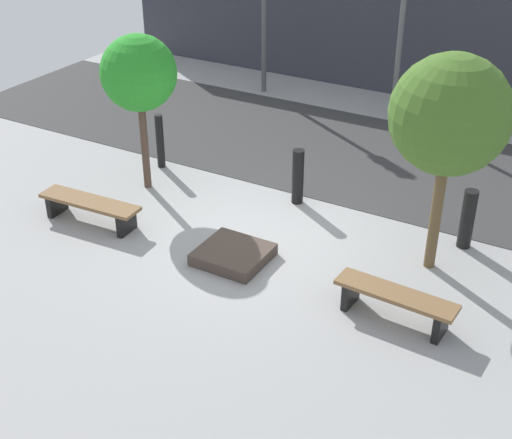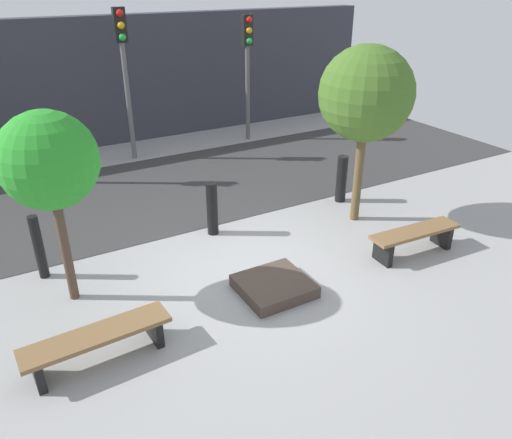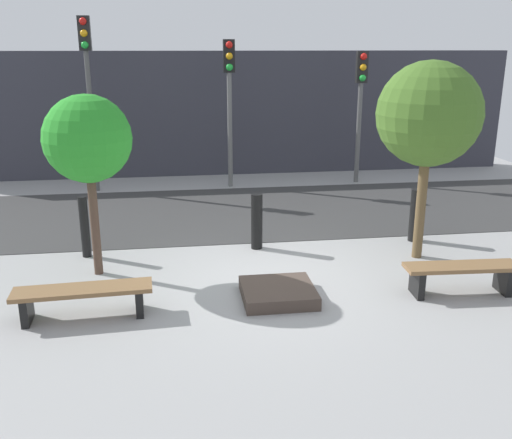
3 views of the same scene
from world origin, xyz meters
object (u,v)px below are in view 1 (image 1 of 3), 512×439
bench_right (395,300)px  traffic_light_mid_west (403,4)px  planter_bed (233,255)px  bench_left (90,206)px  tree_behind_right_bench (450,116)px  bollard_left (298,177)px  bollard_far_left (160,141)px  tree_behind_left_bench (139,74)px  bollard_center (467,219)px

bench_right → traffic_light_mid_west: 7.93m
planter_bed → traffic_light_mid_west: traffic_light_mid_west is taller
bench_left → tree_behind_right_bench: 5.95m
planter_bed → bollard_left: bollard_left is taller
tree_behind_right_bench → traffic_light_mid_west: (-2.67, 5.59, 0.09)m
bench_right → planter_bed: (-2.67, 0.20, -0.23)m
bench_left → bollard_left: (2.67, 2.37, 0.19)m
bollard_far_left → bollard_left: bollard_far_left is taller
tree_behind_left_bench → traffic_light_mid_west: traffic_light_mid_west is taller
planter_bed → bench_right: bearing=-4.3°
bench_left → traffic_light_mid_west: (2.67, 7.14, 2.21)m
bollard_far_left → bollard_left: size_ratio=1.06×
tree_behind_left_bench → bollard_far_left: size_ratio=2.65×
bench_right → tree_behind_right_bench: size_ratio=0.51×
bench_left → bollard_far_left: bollard_far_left is taller
planter_bed → bollard_far_left: 3.70m
bench_right → traffic_light_mid_west: size_ratio=0.46×
tree_behind_right_bench → bollard_far_left: size_ratio=3.08×
tree_behind_right_bench → bollard_left: size_ratio=3.28×
bench_left → planter_bed: (2.67, 0.20, -0.21)m
planter_bed → bollard_center: bollard_center is taller
bollard_left → bench_left: bearing=-138.4°
bollard_far_left → traffic_light_mid_west: traffic_light_mid_west is taller
bollard_center → traffic_light_mid_west: size_ratio=0.27×
bollard_left → bollard_center: bearing=0.0°
tree_behind_right_bench → bench_right: bearing=-90.0°
bollard_center → planter_bed: bearing=-143.8°
bollard_far_left → traffic_light_mid_west: size_ratio=0.29×
planter_bed → bollard_far_left: bearing=143.8°
planter_bed → tree_behind_left_bench: size_ratio=0.37×
bench_right → bollard_center: bollard_center is taller
bench_right → tree_behind_left_bench: 5.85m
bench_left → tree_behind_left_bench: tree_behind_left_bench is taller
tree_behind_right_bench → traffic_light_mid_west: 6.20m
tree_behind_left_bench → bench_left: bearing=-90.0°
bench_right → bollard_far_left: (-5.64, 2.37, 0.21)m
bench_left → traffic_light_mid_west: size_ratio=0.50×
bench_right → tree_behind_right_bench: bearing=93.1°
bench_right → bollard_far_left: bearing=160.3°
bench_right → bollard_left: (-2.67, 2.37, 0.18)m
tree_behind_right_bench → bollard_center: bearing=70.3°
bollard_center → bench_right: bearing=-97.1°
bollard_left → traffic_light_mid_west: (0.00, 4.77, 2.01)m
bench_right → planter_bed: 2.69m
bench_left → bollard_far_left: 2.40m
bollard_left → bollard_center: bollard_left is taller
bench_right → tree_behind_left_bench: tree_behind_left_bench is taller
tree_behind_left_bench → bollard_left: (2.67, 0.82, -1.64)m
tree_behind_right_bench → bollard_far_left: bearing=171.7°
tree_behind_left_bench → bollard_center: (5.64, 0.82, -1.65)m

